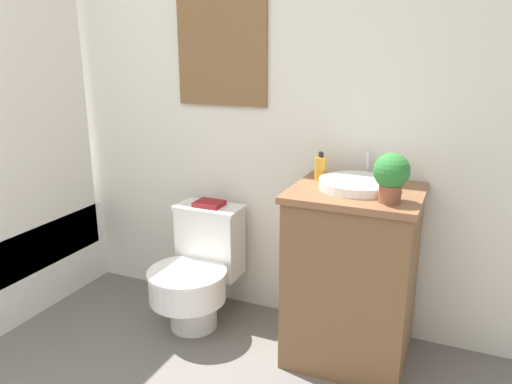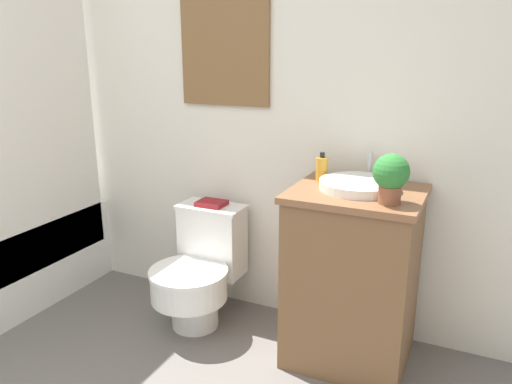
# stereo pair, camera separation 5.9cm
# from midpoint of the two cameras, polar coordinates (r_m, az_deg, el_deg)

# --- Properties ---
(wall_back) EXTENTS (3.57, 0.07, 2.50)m
(wall_back) POSITION_cam_midpoint_polar(r_m,az_deg,el_deg) (2.81, -7.80, 12.25)
(wall_back) COLOR silver
(wall_back) RESTS_ON ground_plane
(toilet) EXTENTS (0.41, 0.56, 0.62)m
(toilet) POSITION_cam_midpoint_polar(r_m,az_deg,el_deg) (2.71, -7.25, -8.87)
(toilet) COLOR white
(toilet) RESTS_ON ground_plane
(vanity) EXTENTS (0.57, 0.51, 0.84)m
(vanity) POSITION_cam_midpoint_polar(r_m,az_deg,el_deg) (2.39, 10.19, -9.38)
(vanity) COLOR brown
(vanity) RESTS_ON ground_plane
(sink) EXTENTS (0.35, 0.38, 0.13)m
(sink) POSITION_cam_midpoint_polar(r_m,az_deg,el_deg) (2.26, 10.87, 0.90)
(sink) COLOR white
(sink) RESTS_ON vanity
(soap_bottle) EXTENTS (0.06, 0.06, 0.13)m
(soap_bottle) POSITION_cam_midpoint_polar(r_m,az_deg,el_deg) (2.37, 6.69, 2.74)
(soap_bottle) COLOR gold
(soap_bottle) RESTS_ON vanity
(potted_plant) EXTENTS (0.15, 0.15, 0.20)m
(potted_plant) POSITION_cam_midpoint_polar(r_m,az_deg,el_deg) (2.06, 14.42, 1.94)
(potted_plant) COLOR brown
(potted_plant) RESTS_ON vanity
(book_on_tank) EXTENTS (0.15, 0.12, 0.02)m
(book_on_tank) POSITION_cam_midpoint_polar(r_m,az_deg,el_deg) (2.70, -6.00, -1.33)
(book_on_tank) COLOR maroon
(book_on_tank) RESTS_ON toilet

